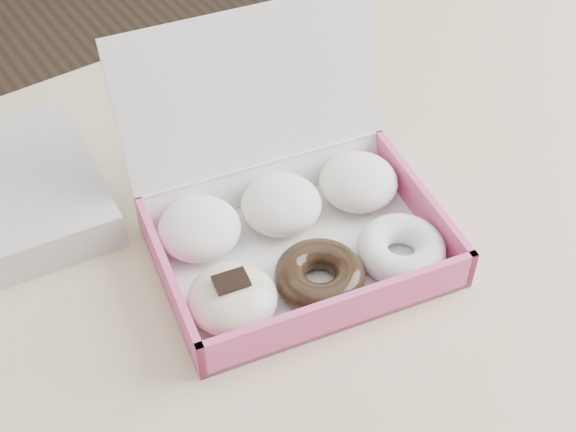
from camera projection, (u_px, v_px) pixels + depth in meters
table at (299, 288)px, 0.87m from camera, size 1.20×0.80×0.75m
donut_box at (290, 223)px, 0.78m from camera, size 0.32×0.30×0.20m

